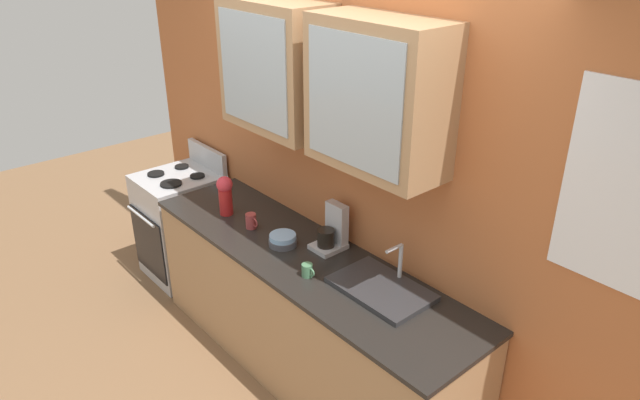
{
  "coord_description": "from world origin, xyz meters",
  "views": [
    {
      "loc": [
        2.39,
        -1.91,
        2.74
      ],
      "look_at": [
        0.16,
        0.0,
        1.32
      ],
      "focal_mm": 32.68,
      "sensor_mm": 36.0,
      "label": 1
    }
  ],
  "objects_px": {
    "bowl_stack": "(283,240)",
    "cup_near_bowls": "(251,221)",
    "cup_near_sink": "(307,270)",
    "coffee_maker": "(332,232)",
    "sink_faucet": "(382,288)",
    "vase": "(225,194)",
    "stove_range": "(182,224)"
  },
  "relations": [
    {
      "from": "bowl_stack",
      "to": "cup_near_bowls",
      "type": "distance_m",
      "value": 0.31
    },
    {
      "from": "cup_near_sink",
      "to": "coffee_maker",
      "type": "xyz_separation_m",
      "value": [
        -0.16,
        0.33,
        0.07
      ]
    },
    {
      "from": "bowl_stack",
      "to": "coffee_maker",
      "type": "distance_m",
      "value": 0.32
    },
    {
      "from": "sink_faucet",
      "to": "cup_near_bowls",
      "type": "distance_m",
      "value": 1.08
    },
    {
      "from": "bowl_stack",
      "to": "cup_near_sink",
      "type": "distance_m",
      "value": 0.39
    },
    {
      "from": "cup_near_bowls",
      "to": "coffee_maker",
      "type": "relative_size",
      "value": 0.38
    },
    {
      "from": "bowl_stack",
      "to": "vase",
      "type": "bearing_deg",
      "value": -176.44
    },
    {
      "from": "stove_range",
      "to": "cup_near_bowls",
      "type": "xyz_separation_m",
      "value": [
        1.11,
        -0.04,
        0.49
      ]
    },
    {
      "from": "bowl_stack",
      "to": "cup_near_sink",
      "type": "xyz_separation_m",
      "value": [
        0.38,
        -0.11,
        0.0
      ]
    },
    {
      "from": "cup_near_sink",
      "to": "cup_near_bowls",
      "type": "bearing_deg",
      "value": 172.8
    },
    {
      "from": "sink_faucet",
      "to": "cup_near_sink",
      "type": "distance_m",
      "value": 0.44
    },
    {
      "from": "stove_range",
      "to": "coffee_maker",
      "type": "xyz_separation_m",
      "value": [
        1.64,
        0.2,
        0.54
      ]
    },
    {
      "from": "sink_faucet",
      "to": "cup_near_sink",
      "type": "height_order",
      "value": "sink_faucet"
    },
    {
      "from": "stove_range",
      "to": "vase",
      "type": "bearing_deg",
      "value": -3.79
    },
    {
      "from": "cup_near_sink",
      "to": "coffee_maker",
      "type": "height_order",
      "value": "coffee_maker"
    },
    {
      "from": "cup_near_bowls",
      "to": "stove_range",
      "type": "bearing_deg",
      "value": 177.88
    },
    {
      "from": "bowl_stack",
      "to": "cup_near_bowls",
      "type": "relative_size",
      "value": 1.63
    },
    {
      "from": "sink_faucet",
      "to": "bowl_stack",
      "type": "bearing_deg",
      "value": -172.02
    },
    {
      "from": "sink_faucet",
      "to": "cup_near_bowls",
      "type": "bearing_deg",
      "value": -173.08
    },
    {
      "from": "stove_range",
      "to": "coffee_maker",
      "type": "distance_m",
      "value": 1.74
    },
    {
      "from": "cup_near_sink",
      "to": "cup_near_bowls",
      "type": "xyz_separation_m",
      "value": [
        -0.69,
        0.09,
        0.01
      ]
    },
    {
      "from": "cup_near_bowls",
      "to": "coffee_maker",
      "type": "height_order",
      "value": "coffee_maker"
    },
    {
      "from": "stove_range",
      "to": "bowl_stack",
      "type": "bearing_deg",
      "value": -0.7
    },
    {
      "from": "sink_faucet",
      "to": "coffee_maker",
      "type": "bearing_deg",
      "value": 168.46
    },
    {
      "from": "bowl_stack",
      "to": "coffee_maker",
      "type": "height_order",
      "value": "coffee_maker"
    },
    {
      "from": "bowl_stack",
      "to": "coffee_maker",
      "type": "xyz_separation_m",
      "value": [
        0.22,
        0.22,
        0.07
      ]
    },
    {
      "from": "stove_range",
      "to": "bowl_stack",
      "type": "relative_size",
      "value": 5.95
    },
    {
      "from": "stove_range",
      "to": "coffee_maker",
      "type": "height_order",
      "value": "coffee_maker"
    },
    {
      "from": "stove_range",
      "to": "cup_near_bowls",
      "type": "bearing_deg",
      "value": -2.12
    },
    {
      "from": "stove_range",
      "to": "coffee_maker",
      "type": "bearing_deg",
      "value": 6.87
    },
    {
      "from": "bowl_stack",
      "to": "cup_near_sink",
      "type": "relative_size",
      "value": 1.85
    },
    {
      "from": "cup_near_bowls",
      "to": "coffee_maker",
      "type": "xyz_separation_m",
      "value": [
        0.53,
        0.24,
        0.06
      ]
    }
  ]
}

